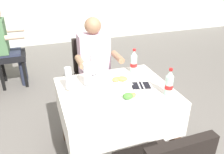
{
  "coord_description": "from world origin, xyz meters",
  "views": [
    {
      "loc": [
        -0.68,
        -1.75,
        1.78
      ],
      "look_at": [
        -0.05,
        0.04,
        0.83
      ],
      "focal_mm": 36.16,
      "sensor_mm": 36.0,
      "label": 1
    }
  ],
  "objects_px": {
    "main_dining_table": "(116,106)",
    "background_patron": "(5,43)",
    "seated_diner_far": "(95,65)",
    "background_chair_right": "(3,53)",
    "beer_glass_left": "(94,66)",
    "beer_glass_middle": "(88,75)",
    "cola_bottle_secondary": "(134,62)",
    "napkin_cutlery_set": "(141,85)",
    "beer_glass_right": "(69,79)",
    "plate_near_camera": "(128,98)",
    "plate_far_diner": "(118,80)",
    "cola_bottle_primary": "(169,84)",
    "chair_far_diner_seat": "(93,73)"
  },
  "relations": [
    {
      "from": "cola_bottle_secondary",
      "to": "background_chair_right",
      "type": "distance_m",
      "value": 2.23
    },
    {
      "from": "beer_glass_left",
      "to": "background_patron",
      "type": "relative_size",
      "value": 0.18
    },
    {
      "from": "main_dining_table",
      "to": "beer_glass_right",
      "type": "relative_size",
      "value": 4.38
    },
    {
      "from": "chair_far_diner_seat",
      "to": "beer_glass_left",
      "type": "relative_size",
      "value": 4.22
    },
    {
      "from": "plate_near_camera",
      "to": "chair_far_diner_seat",
      "type": "bearing_deg",
      "value": 92.19
    },
    {
      "from": "beer_glass_middle",
      "to": "cola_bottle_secondary",
      "type": "relative_size",
      "value": 0.91
    },
    {
      "from": "plate_near_camera",
      "to": "plate_far_diner",
      "type": "relative_size",
      "value": 0.97
    },
    {
      "from": "beer_glass_middle",
      "to": "beer_glass_right",
      "type": "distance_m",
      "value": 0.18
    },
    {
      "from": "seated_diner_far",
      "to": "beer_glass_middle",
      "type": "relative_size",
      "value": 5.36
    },
    {
      "from": "beer_glass_middle",
      "to": "beer_glass_right",
      "type": "xyz_separation_m",
      "value": [
        -0.18,
        -0.03,
        -0.0
      ]
    },
    {
      "from": "seated_diner_far",
      "to": "beer_glass_right",
      "type": "relative_size",
      "value": 5.4
    },
    {
      "from": "plate_near_camera",
      "to": "beer_glass_right",
      "type": "bearing_deg",
      "value": 145.29
    },
    {
      "from": "main_dining_table",
      "to": "beer_glass_middle",
      "type": "distance_m",
      "value": 0.4
    },
    {
      "from": "seated_diner_far",
      "to": "plate_far_diner",
      "type": "bearing_deg",
      "value": -83.21
    },
    {
      "from": "background_patron",
      "to": "beer_glass_right",
      "type": "bearing_deg",
      "value": -70.42
    },
    {
      "from": "chair_far_diner_seat",
      "to": "beer_glass_left",
      "type": "height_order",
      "value": "beer_glass_left"
    },
    {
      "from": "chair_far_diner_seat",
      "to": "plate_far_diner",
      "type": "distance_m",
      "value": 0.72
    },
    {
      "from": "cola_bottle_primary",
      "to": "napkin_cutlery_set",
      "type": "distance_m",
      "value": 0.29
    },
    {
      "from": "beer_glass_right",
      "to": "background_chair_right",
      "type": "xyz_separation_m",
      "value": [
        -0.72,
        1.88,
        -0.32
      ]
    },
    {
      "from": "chair_far_diner_seat",
      "to": "beer_glass_left",
      "type": "xyz_separation_m",
      "value": [
        -0.11,
        -0.49,
        0.31
      ]
    },
    {
      "from": "cola_bottle_primary",
      "to": "napkin_cutlery_set",
      "type": "xyz_separation_m",
      "value": [
        -0.15,
        0.23,
        -0.1
      ]
    },
    {
      "from": "plate_far_diner",
      "to": "beer_glass_left",
      "type": "height_order",
      "value": "beer_glass_left"
    },
    {
      "from": "main_dining_table",
      "to": "beer_glass_left",
      "type": "height_order",
      "value": "beer_glass_left"
    },
    {
      "from": "background_chair_right",
      "to": "seated_diner_far",
      "type": "bearing_deg",
      "value": -48.4
    },
    {
      "from": "background_patron",
      "to": "napkin_cutlery_set",
      "type": "bearing_deg",
      "value": -56.6
    },
    {
      "from": "main_dining_table",
      "to": "napkin_cutlery_set",
      "type": "distance_m",
      "value": 0.31
    },
    {
      "from": "beer_glass_middle",
      "to": "seated_diner_far",
      "type": "bearing_deg",
      "value": 68.02
    },
    {
      "from": "background_chair_right",
      "to": "background_patron",
      "type": "bearing_deg",
      "value": 0.0
    },
    {
      "from": "napkin_cutlery_set",
      "to": "plate_near_camera",
      "type": "bearing_deg",
      "value": -138.26
    },
    {
      "from": "cola_bottle_primary",
      "to": "napkin_cutlery_set",
      "type": "relative_size",
      "value": 1.29
    },
    {
      "from": "chair_far_diner_seat",
      "to": "cola_bottle_primary",
      "type": "bearing_deg",
      "value": -69.36
    },
    {
      "from": "chair_far_diner_seat",
      "to": "background_patron",
      "type": "bearing_deg",
      "value": 132.69
    },
    {
      "from": "beer_glass_middle",
      "to": "napkin_cutlery_set",
      "type": "xyz_separation_m",
      "value": [
        0.47,
        -0.15,
        -0.12
      ]
    },
    {
      "from": "cola_bottle_secondary",
      "to": "napkin_cutlery_set",
      "type": "height_order",
      "value": "cola_bottle_secondary"
    },
    {
      "from": "beer_glass_middle",
      "to": "background_chair_right",
      "type": "xyz_separation_m",
      "value": [
        -0.89,
        1.84,
        -0.32
      ]
    },
    {
      "from": "seated_diner_far",
      "to": "plate_near_camera",
      "type": "height_order",
      "value": "seated_diner_far"
    },
    {
      "from": "chair_far_diner_seat",
      "to": "background_patron",
      "type": "height_order",
      "value": "background_patron"
    },
    {
      "from": "main_dining_table",
      "to": "background_patron",
      "type": "bearing_deg",
      "value": 118.38
    },
    {
      "from": "main_dining_table",
      "to": "plate_near_camera",
      "type": "bearing_deg",
      "value": -78.97
    },
    {
      "from": "napkin_cutlery_set",
      "to": "cola_bottle_secondary",
      "type": "bearing_deg",
      "value": 78.49
    },
    {
      "from": "napkin_cutlery_set",
      "to": "plate_far_diner",
      "type": "bearing_deg",
      "value": 138.56
    },
    {
      "from": "plate_near_camera",
      "to": "napkin_cutlery_set",
      "type": "height_order",
      "value": "plate_near_camera"
    },
    {
      "from": "beer_glass_left",
      "to": "beer_glass_middle",
      "type": "bearing_deg",
      "value": -119.96
    },
    {
      "from": "seated_diner_far",
      "to": "background_chair_right",
      "type": "xyz_separation_m",
      "value": [
        -1.13,
        1.27,
        -0.16
      ]
    },
    {
      "from": "beer_glass_left",
      "to": "seated_diner_far",
      "type": "bearing_deg",
      "value": 72.59
    },
    {
      "from": "chair_far_diner_seat",
      "to": "beer_glass_right",
      "type": "relative_size",
      "value": 4.16
    },
    {
      "from": "plate_far_diner",
      "to": "beer_glass_middle",
      "type": "xyz_separation_m",
      "value": [
        -0.3,
        0.0,
        0.11
      ]
    },
    {
      "from": "beer_glass_right",
      "to": "background_chair_right",
      "type": "relative_size",
      "value": 0.24
    },
    {
      "from": "seated_diner_far",
      "to": "beer_glass_left",
      "type": "xyz_separation_m",
      "value": [
        -0.12,
        -0.38,
        0.16
      ]
    },
    {
      "from": "seated_diner_far",
      "to": "background_patron",
      "type": "bearing_deg",
      "value": 130.34
    }
  ]
}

